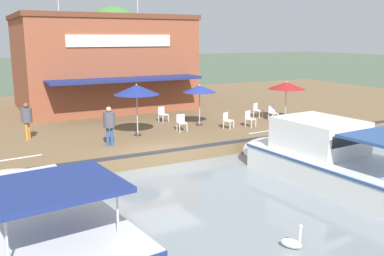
{
  "coord_description": "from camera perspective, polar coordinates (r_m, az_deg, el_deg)",
  "views": [
    {
      "loc": [
        15.76,
        -7.1,
        5.34
      ],
      "look_at": [
        -1.0,
        1.88,
        1.3
      ],
      "focal_mm": 40.0,
      "sensor_mm": 36.0,
      "label": 1
    }
  ],
  "objects": [
    {
      "name": "ground_plane",
      "position": [
        18.09,
        -3.78,
        -5.2
      ],
      "size": [
        220.0,
        220.0,
        0.0
      ],
      "primitive_type": "plane",
      "color": "#4C5B47"
    },
    {
      "name": "cafe_chair_far_corner_seat",
      "position": [
        25.32,
        10.72,
        2.09
      ],
      "size": [
        0.47,
        0.47,
        0.85
      ],
      "color": "white",
      "rests_on": "quay_deck"
    },
    {
      "name": "patio_umbrella_mid_patio_right",
      "position": [
        23.24,
        1.01,
        5.23
      ],
      "size": [
        1.8,
        1.8,
        2.24
      ],
      "color": "#B7B7B7",
      "rests_on": "quay_deck"
    },
    {
      "name": "patio_umbrella_near_quay_edge",
      "position": [
        20.86,
        -7.41,
        5.08
      ],
      "size": [
        2.19,
        2.19,
        2.55
      ],
      "color": "#B7B7B7",
      "rests_on": "quay_deck"
    },
    {
      "name": "tree_downstream_bank",
      "position": [
        33.73,
        -10.49,
        11.49
      ],
      "size": [
        5.03,
        4.79,
        7.08
      ],
      "color": "brown",
      "rests_on": "quay_deck"
    },
    {
      "name": "cafe_chair_beside_entrance",
      "position": [
        26.15,
        8.68,
        2.47
      ],
      "size": [
        0.58,
        0.58,
        0.85
      ],
      "color": "white",
      "rests_on": "quay_deck"
    },
    {
      "name": "cafe_chair_mid_patio",
      "position": [
        24.49,
        -3.94,
        1.94
      ],
      "size": [
        0.53,
        0.53,
        0.85
      ],
      "color": "white",
      "rests_on": "quay_deck"
    },
    {
      "name": "cafe_chair_under_first_umbrella",
      "position": [
        22.06,
        -1.43,
        0.85
      ],
      "size": [
        0.48,
        0.48,
        0.85
      ],
      "color": "white",
      "rests_on": "quay_deck"
    },
    {
      "name": "person_mid_patio",
      "position": [
        19.16,
        -10.99,
        0.88
      ],
      "size": [
        0.5,
        0.5,
        1.77
      ],
      "color": "#2D5193",
      "rests_on": "quay_deck"
    },
    {
      "name": "waterfront_restaurant",
      "position": [
        30.22,
        -11.88,
        8.6
      ],
      "size": [
        9.83,
        11.0,
        8.12
      ],
      "color": "brown",
      "rests_on": "quay_deck"
    },
    {
      "name": "motorboat_second_along",
      "position": [
        16.97,
        17.4,
        -3.88
      ],
      "size": [
        8.96,
        3.52,
        2.22
      ],
      "color": "white",
      "rests_on": "river_water"
    },
    {
      "name": "swan",
      "position": [
        11.53,
        13.18,
        -14.65
      ],
      "size": [
        0.62,
        0.53,
        0.69
      ],
      "color": "white",
      "rests_on": "river_water"
    },
    {
      "name": "quay_edge_fender",
      "position": [
        18.0,
        -3.94,
        -3.14
      ],
      "size": [
        0.2,
        50.4,
        0.1
      ],
      "primitive_type": "cube",
      "color": "#2D2D33",
      "rests_on": "quay_deck"
    },
    {
      "name": "motorboat_outer_channel",
      "position": [
        12.12,
        -20.96,
        -11.19
      ],
      "size": [
        8.61,
        3.99,
        2.31
      ],
      "color": "silver",
      "rests_on": "river_water"
    },
    {
      "name": "person_near_entrance",
      "position": [
        21.44,
        -21.19,
        1.43
      ],
      "size": [
        0.5,
        0.5,
        1.76
      ],
      "color": "orange",
      "rests_on": "quay_deck"
    },
    {
      "name": "quay_deck",
      "position": [
        28.14,
        -13.12,
        1.36
      ],
      "size": [
        22.0,
        56.0,
        0.6
      ],
      "primitive_type": "cube",
      "color": "brown",
      "rests_on": "ground"
    },
    {
      "name": "patio_umbrella_far_corner",
      "position": [
        25.17,
        12.48,
        5.53
      ],
      "size": [
        2.14,
        2.14,
        2.28
      ],
      "color": "#B7B7B7",
      "rests_on": "quay_deck"
    },
    {
      "name": "cafe_chair_facing_river",
      "position": [
        23.3,
        7.68,
        1.34
      ],
      "size": [
        0.56,
        0.56,
        0.85
      ],
      "color": "white",
      "rests_on": "quay_deck"
    },
    {
      "name": "cafe_chair_back_row_seat",
      "position": [
        22.71,
        4.76,
        1.13
      ],
      "size": [
        0.59,
        0.59,
        0.85
      ],
      "color": "white",
      "rests_on": "quay_deck"
    }
  ]
}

